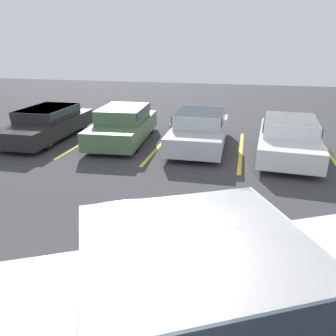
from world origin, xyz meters
The scene contains 11 objects.
stall_stripe_a centered at (-7.66, 9.52, 0.00)m, with size 0.12×4.73×0.01m, color yellow.
stall_stripe_b centered at (-4.71, 9.52, 0.00)m, with size 0.12×4.73×0.01m, color yellow.
stall_stripe_c centered at (-1.76, 9.52, 0.00)m, with size 0.12×4.73×0.01m, color yellow.
stall_stripe_d centered at (1.19, 9.52, 0.00)m, with size 0.12×4.73×0.01m, color yellow.
stall_stripe_e centered at (4.14, 9.52, 0.00)m, with size 0.12×4.73×0.01m, color yellow.
pickup_truck centered at (1.14, 0.93, 0.93)m, with size 6.08×4.51×1.86m.
parked_sedan_a centered at (-6.29, 9.48, 0.65)m, with size 1.88×4.77×1.21m.
parked_sedan_b centered at (-3.26, 9.78, 0.69)m, with size 2.12×4.43×1.31m.
parked_sedan_c centered at (-0.32, 9.73, 0.68)m, with size 1.90×4.29×1.28m.
parked_sedan_d centered at (2.70, 9.34, 0.67)m, with size 2.14×4.49×1.24m.
wheel_stop_curb centered at (-1.03, 12.33, 0.07)m, with size 1.95×0.20×0.14m, color #B7B2A8.
Camera 1 is at (1.20, -1.76, 3.52)m, focal length 35.00 mm.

